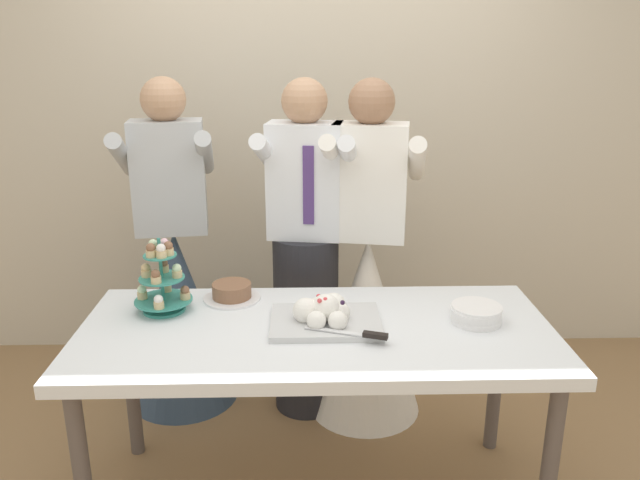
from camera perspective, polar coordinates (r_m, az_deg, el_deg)
rear_wall at (r=3.62m, az=-0.85°, el=12.03°), size 5.20×0.10×2.90m
dessert_table at (r=2.42m, az=-0.35°, el=-9.57°), size 1.80×0.80×0.78m
cupcake_stand at (r=2.56m, az=-14.27°, el=-3.60°), size 0.23×0.23×0.31m
main_cake_tray at (r=2.39m, az=0.44°, el=-6.88°), size 0.43×0.35×0.12m
plate_stack at (r=2.49m, az=14.08°, el=-6.56°), size 0.20×0.20×0.07m
round_cake at (r=2.65m, az=-8.07°, el=-4.76°), size 0.24×0.24×0.07m
person_groom at (r=3.04m, az=-1.30°, el=-2.73°), size 0.52×0.55×1.66m
person_bride at (r=3.08m, az=4.31°, el=-5.78°), size 0.57×0.56×1.66m
person_guest at (r=3.25m, az=-12.88°, el=-4.90°), size 0.56×0.56×1.66m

